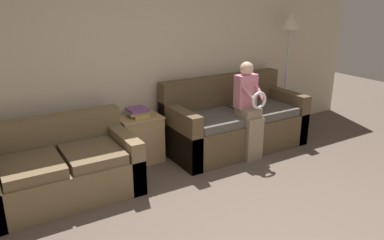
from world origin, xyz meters
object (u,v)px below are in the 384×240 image
object	(u,v)px
side_shelf	(140,138)
book_stack	(138,112)
couch_main	(234,124)
floor_lamp	(290,33)
child_left_seated	(249,106)
couch_side	(62,169)

from	to	relation	value
side_shelf	book_stack	xyz separation A→B (m)	(-0.01, 0.01, 0.36)
couch_main	side_shelf	size ratio (longest dim) A/B	3.22
book_stack	side_shelf	bearing A→B (deg)	-66.50
book_stack	floor_lamp	world-z (taller)	floor_lamp
side_shelf	floor_lamp	bearing A→B (deg)	-0.99
couch_main	child_left_seated	bearing A→B (deg)	-96.81
couch_side	floor_lamp	distance (m)	3.83
child_left_seated	floor_lamp	bearing A→B (deg)	25.55
couch_side	side_shelf	distance (m)	1.14
couch_side	book_stack	size ratio (longest dim) A/B	6.10
couch_main	couch_side	distance (m)	2.43
side_shelf	child_left_seated	bearing A→B (deg)	-25.85
couch_side	child_left_seated	distance (m)	2.43
floor_lamp	book_stack	bearing A→B (deg)	178.70
child_left_seated	floor_lamp	size ratio (longest dim) A/B	0.70
child_left_seated	book_stack	xyz separation A→B (m)	(-1.30, 0.64, -0.04)
couch_main	book_stack	bearing A→B (deg)	168.87
book_stack	couch_side	bearing A→B (deg)	-160.65
child_left_seated	floor_lamp	world-z (taller)	floor_lamp
couch_main	side_shelf	bearing A→B (deg)	169.38
side_shelf	book_stack	size ratio (longest dim) A/B	2.40
couch_side	child_left_seated	xyz separation A→B (m)	(2.38, -0.26, 0.41)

